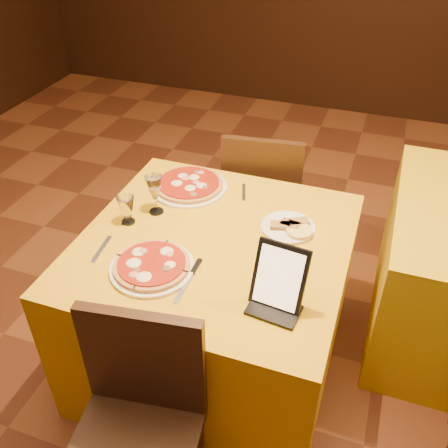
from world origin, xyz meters
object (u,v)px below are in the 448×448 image
(main_table, at_px, (215,304))
(pizza_far, at_px, (189,186))
(water_glass, at_px, (127,210))
(tablet, at_px, (279,277))
(pizza_near, at_px, (152,266))
(wine_glass, at_px, (155,194))
(chair_main_far, at_px, (264,197))

(main_table, relative_size, pizza_far, 3.02)
(pizza_far, xyz_separation_m, water_glass, (-0.14, -0.34, 0.05))
(tablet, bearing_deg, pizza_near, -174.26)
(wine_glass, distance_m, tablet, 0.75)
(chair_main_far, relative_size, pizza_near, 2.76)
(chair_main_far, bearing_deg, pizza_far, 55.23)
(pizza_near, distance_m, tablet, 0.51)
(water_glass, bearing_deg, tablet, -18.98)
(wine_glass, distance_m, water_glass, 0.14)
(main_table, height_order, tablet, tablet)
(pizza_far, xyz_separation_m, wine_glass, (-0.06, -0.23, 0.08))
(pizza_near, relative_size, wine_glass, 1.73)
(wine_glass, height_order, tablet, tablet)
(wine_glass, bearing_deg, pizza_near, -66.85)
(pizza_near, height_order, pizza_far, same)
(main_table, relative_size, chair_main_far, 1.21)
(water_glass, relative_size, tablet, 0.53)
(wine_glass, bearing_deg, tablet, -29.16)
(pizza_far, bearing_deg, water_glass, -112.67)
(wine_glass, xyz_separation_m, water_glass, (-0.08, -0.11, -0.03))
(wine_glass, height_order, water_glass, wine_glass)
(main_table, xyz_separation_m, chair_main_far, (-0.00, 0.83, 0.08))
(main_table, distance_m, wine_glass, 0.58)
(main_table, height_order, pizza_near, pizza_near)
(chair_main_far, relative_size, water_glass, 7.00)
(pizza_near, xyz_separation_m, tablet, (0.50, -0.01, 0.10))
(main_table, height_order, chair_main_far, chair_main_far)
(chair_main_far, relative_size, wine_glass, 4.79)
(pizza_near, bearing_deg, water_glass, 133.76)
(chair_main_far, height_order, pizza_near, chair_main_far)
(chair_main_far, xyz_separation_m, wine_glass, (-0.32, -0.72, 0.39))
(pizza_far, bearing_deg, main_table, -53.04)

